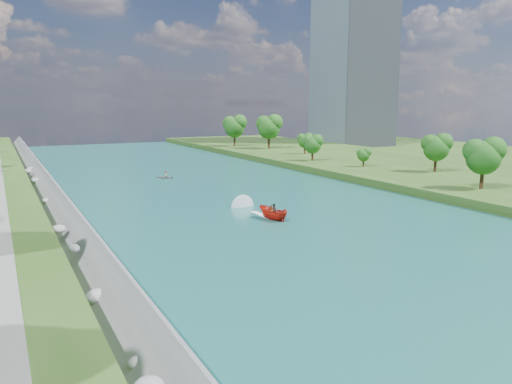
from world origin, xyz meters
TOP-DOWN VIEW (x-y plane):
  - ground at (0.00, 0.00)m, footprint 260.00×260.00m
  - river_water at (0.00, 20.00)m, footprint 55.00×240.00m
  - berm_east at (49.50, 20.00)m, footprint 44.00×240.00m
  - riprap_bank at (-25.86, 19.45)m, footprint 3.54×236.00m
  - office_tower at (82.50, 95.00)m, footprint 22.00×22.00m
  - trees_east at (38.03, 39.78)m, footprint 18.33×142.36m
  - motorboat at (-0.60, 6.10)m, footprint 3.60×19.33m
  - raft at (-2.00, 46.05)m, footprint 3.97×3.99m

SIDE VIEW (x-z plane):
  - ground at x=0.00m, z-range 0.00..0.00m
  - river_water at x=0.00m, z-range 0.00..0.10m
  - raft at x=-2.00m, z-range -0.31..1.26m
  - berm_east at x=49.50m, z-range 0.00..1.50m
  - motorboat at x=-0.60m, z-range -0.07..1.89m
  - riprap_bank at x=-25.86m, z-range -0.35..3.96m
  - trees_east at x=38.03m, z-range 0.52..12.40m
  - office_tower at x=82.50m, z-range 0.00..60.00m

